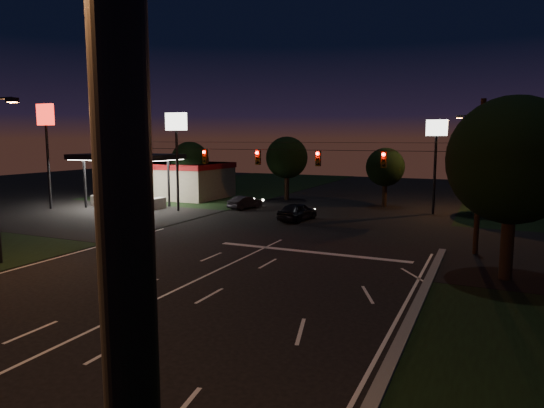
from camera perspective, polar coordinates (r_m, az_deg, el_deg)
The scene contains 19 objects.
ground at distance 20.97m, azimuth -14.59°, elevation -11.34°, with size 140.00×140.00×0.00m, color black.
cross_street_left at distance 45.73m, azimuth -21.49°, elevation -1.33°, with size 20.00×16.00×0.02m, color black.
center_line at distance 17.09m, azimuth -27.88°, elevation -16.48°, with size 0.14×40.00×0.01m, color silver.
stop_bar at distance 29.27m, azimuth 4.56°, elevation -5.64°, with size 12.00×0.50×0.01m, color silver.
utility_pole_right at distance 31.05m, azimuth 22.76°, elevation -5.47°, with size 0.30×0.30×9.00m, color black.
utility_pole_left at distance 39.64m, azimuth -14.45°, elevation -2.35°, with size 0.28×0.28×8.00m, color black.
signal_span at distance 32.83m, azimuth 1.79°, elevation 5.52°, with size 24.00×0.40×1.56m.
gas_station at distance 57.43m, azimuth -12.58°, elevation 3.16°, with size 14.20×16.10×5.25m.
pole_sign_left_near at distance 45.85m, azimuth -11.18°, elevation 7.84°, with size 2.20×0.30×9.10m.
pole_sign_left_far at distance 51.03m, azimuth -25.04°, elevation 7.96°, with size 2.00×0.30×10.00m.
pole_sign_right at distance 45.54m, azimuth 18.74°, elevation 6.66°, with size 1.80×0.30×8.40m.
street_light_right_far at distance 47.35m, azimuth 22.85°, elevation 5.28°, with size 2.20×0.35×9.00m.
tree_right_near at distance 25.50m, azimuth 26.50°, elevation 4.48°, with size 6.00×6.00×8.76m.
tree_far_a at distance 54.84m, azimuth -9.55°, elevation 4.99°, with size 4.20×4.20×6.42m.
tree_far_b at distance 53.60m, azimuth 1.82°, elevation 5.41°, with size 4.60×4.60×6.98m.
tree_far_c at distance 49.44m, azimuth 13.23°, elevation 4.19°, with size 3.80×3.80×5.86m.
tree_far_d at distance 46.48m, azimuth 23.76°, elevation 4.68°, with size 4.80×4.80×7.30m.
car_oncoming_a at distance 40.22m, azimuth 3.00°, elevation -0.88°, with size 1.79×4.44×1.51m, color black.
car_oncoming_b at distance 46.99m, azimuth -3.19°, elevation 0.19°, with size 1.30×3.74×1.23m, color black.
Camera 1 is at (12.65, -15.30, 6.75)m, focal length 32.00 mm.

